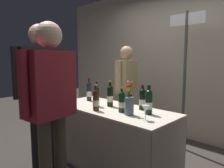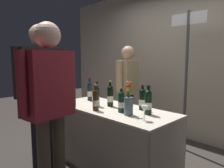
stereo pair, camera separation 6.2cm
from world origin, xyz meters
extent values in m
plane|color=#38332D|center=(0.00, 0.00, 0.00)|extent=(12.00, 12.00, 0.00)
cube|color=#B2A893|center=(0.00, 1.64, 1.35)|extent=(5.62, 0.12, 2.70)
cube|color=beige|center=(0.00, 0.00, 0.76)|extent=(1.62, 0.69, 0.02)
cube|color=#ABA392|center=(0.00, -0.34, 0.37)|extent=(1.62, 0.01, 0.75)
cube|color=#ABA392|center=(0.00, 0.34, 0.37)|extent=(1.62, 0.01, 0.75)
cube|color=#ABA392|center=(-0.81, 0.00, 0.37)|extent=(0.01, 0.69, 0.75)
cube|color=#ABA392|center=(0.81, 0.00, 0.37)|extent=(0.01, 0.69, 0.75)
cylinder|color=black|center=(-0.08, 0.05, 0.89)|extent=(0.08, 0.08, 0.23)
sphere|color=black|center=(-0.08, 0.05, 1.01)|extent=(0.08, 0.08, 0.08)
cylinder|color=black|center=(-0.08, 0.05, 1.05)|extent=(0.03, 0.03, 0.08)
cylinder|color=#B7932D|center=(-0.08, 0.05, 1.10)|extent=(0.04, 0.04, 0.02)
cylinder|color=beige|center=(-0.08, 0.05, 0.87)|extent=(0.08, 0.08, 0.07)
cylinder|color=black|center=(0.32, 0.20, 0.88)|extent=(0.08, 0.08, 0.22)
sphere|color=black|center=(0.32, 0.20, 0.99)|extent=(0.08, 0.08, 0.08)
cylinder|color=black|center=(0.32, 0.20, 1.03)|extent=(0.03, 0.03, 0.07)
cylinder|color=maroon|center=(0.32, 0.20, 1.07)|extent=(0.03, 0.03, 0.02)
cylinder|color=beige|center=(0.32, 0.20, 0.87)|extent=(0.08, 0.08, 0.07)
cylinder|color=black|center=(0.49, 0.07, 0.89)|extent=(0.08, 0.08, 0.23)
sphere|color=black|center=(0.49, 0.07, 1.01)|extent=(0.08, 0.08, 0.08)
cylinder|color=black|center=(0.49, 0.07, 1.04)|extent=(0.03, 0.03, 0.07)
cylinder|color=black|center=(0.49, 0.07, 1.09)|extent=(0.04, 0.04, 0.02)
cylinder|color=beige|center=(0.49, 0.07, 0.87)|extent=(0.08, 0.08, 0.07)
cylinder|color=black|center=(0.22, -0.07, 0.88)|extent=(0.07, 0.07, 0.21)
sphere|color=black|center=(0.22, -0.07, 0.98)|extent=(0.07, 0.07, 0.07)
cylinder|color=black|center=(0.22, -0.07, 1.01)|extent=(0.03, 0.03, 0.07)
cylinder|color=#B7932D|center=(0.22, -0.07, 1.06)|extent=(0.03, 0.03, 0.02)
cylinder|color=beige|center=(0.22, -0.07, 0.86)|extent=(0.07, 0.07, 0.07)
cylinder|color=#192333|center=(-0.21, -0.07, 0.89)|extent=(0.07, 0.07, 0.23)
sphere|color=#192333|center=(-0.21, -0.07, 1.00)|extent=(0.06, 0.06, 0.06)
cylinder|color=#192333|center=(-0.21, -0.07, 1.04)|extent=(0.02, 0.02, 0.07)
cylinder|color=black|center=(-0.21, -0.07, 1.08)|extent=(0.03, 0.03, 0.02)
cylinder|color=beige|center=(-0.21, -0.07, 0.87)|extent=(0.07, 0.07, 0.07)
cylinder|color=#192333|center=(-0.55, 0.09, 0.89)|extent=(0.07, 0.07, 0.24)
sphere|color=#192333|center=(-0.55, 0.09, 1.01)|extent=(0.07, 0.07, 0.07)
cylinder|color=#192333|center=(-0.55, 0.09, 1.05)|extent=(0.03, 0.03, 0.08)
cylinder|color=maroon|center=(-0.55, 0.09, 1.10)|extent=(0.03, 0.03, 0.02)
cylinder|color=beige|center=(-0.55, 0.09, 0.87)|extent=(0.07, 0.07, 0.08)
cylinder|color=#38230F|center=(-0.05, -0.23, 0.88)|extent=(0.07, 0.07, 0.22)
sphere|color=#38230F|center=(-0.05, -0.23, 0.99)|extent=(0.07, 0.07, 0.07)
cylinder|color=#38230F|center=(-0.05, -0.23, 1.03)|extent=(0.03, 0.03, 0.08)
cylinder|color=#B7932D|center=(-0.05, -0.23, 1.08)|extent=(0.04, 0.04, 0.02)
cylinder|color=beige|center=(-0.05, -0.23, 0.87)|extent=(0.07, 0.07, 0.07)
cylinder|color=silver|center=(0.59, -0.14, 0.78)|extent=(0.06, 0.06, 0.00)
cylinder|color=silver|center=(0.59, -0.14, 0.82)|extent=(0.01, 0.01, 0.08)
cone|color=silver|center=(0.59, -0.14, 0.89)|extent=(0.08, 0.08, 0.07)
cylinder|color=slate|center=(0.36, -0.10, 0.87)|extent=(0.10, 0.10, 0.19)
cylinder|color=#38722D|center=(0.36, -0.09, 0.99)|extent=(0.04, 0.04, 0.24)
ellipsoid|color=#E05B1E|center=(0.37, -0.08, 1.12)|extent=(0.03, 0.03, 0.05)
cylinder|color=#38722D|center=(0.35, -0.10, 0.99)|extent=(0.03, 0.04, 0.24)
ellipsoid|color=pink|center=(0.34, -0.08, 1.11)|extent=(0.03, 0.03, 0.05)
cylinder|color=#38722D|center=(0.35, -0.11, 1.00)|extent=(0.01, 0.01, 0.25)
ellipsoid|color=pink|center=(0.35, -0.11, 1.12)|extent=(0.03, 0.03, 0.05)
cylinder|color=#38722D|center=(0.36, -0.09, 0.99)|extent=(0.02, 0.02, 0.23)
ellipsoid|color=red|center=(0.35, -0.09, 1.11)|extent=(0.03, 0.03, 0.05)
cylinder|color=#38722D|center=(0.35, -0.10, 0.98)|extent=(0.04, 0.01, 0.21)
ellipsoid|color=#E05B1E|center=(0.33, -0.09, 1.08)|extent=(0.03, 0.03, 0.05)
cylinder|color=#38722D|center=(0.36, -0.10, 0.97)|extent=(0.03, 0.02, 0.19)
ellipsoid|color=gold|center=(0.35, -0.10, 1.06)|extent=(0.03, 0.03, 0.05)
cylinder|color=black|center=(-0.48, 0.90, 0.40)|extent=(0.12, 0.12, 0.79)
cylinder|color=black|center=(-0.45, 0.75, 0.40)|extent=(0.12, 0.12, 0.79)
cube|color=tan|center=(-0.46, 0.82, 1.07)|extent=(0.27, 0.41, 0.56)
sphere|color=tan|center=(-0.46, 0.82, 1.48)|extent=(0.22, 0.22, 0.22)
cylinder|color=tan|center=(-0.50, 1.06, 1.09)|extent=(0.08, 0.08, 0.52)
cylinder|color=tan|center=(-0.43, 0.59, 1.09)|extent=(0.08, 0.08, 0.52)
cylinder|color=#4C4233|center=(0.07, -0.95, 0.43)|extent=(0.12, 0.12, 0.85)
cylinder|color=#4C4233|center=(0.05, -0.78, 0.43)|extent=(0.12, 0.12, 0.85)
cube|color=maroon|center=(0.06, -0.86, 1.16)|extent=(0.27, 0.46, 0.60)
sphere|color=beige|center=(0.06, -0.86, 1.59)|extent=(0.23, 0.23, 0.23)
cylinder|color=maroon|center=(0.10, -1.12, 1.18)|extent=(0.08, 0.08, 0.56)
cylinder|color=maroon|center=(0.03, -0.60, 1.18)|extent=(0.08, 0.08, 0.56)
cylinder|color=black|center=(-0.55, -0.74, 0.44)|extent=(0.12, 0.12, 0.89)
cylinder|color=black|center=(-0.52, -0.56, 0.44)|extent=(0.12, 0.12, 0.89)
cube|color=black|center=(-0.53, -0.65, 1.20)|extent=(0.28, 0.49, 0.63)
sphere|color=beige|center=(-0.53, -0.65, 1.66)|extent=(0.24, 0.24, 0.24)
cylinder|color=black|center=(-0.58, -0.92, 1.23)|extent=(0.08, 0.08, 0.58)
cylinder|color=black|center=(-0.49, -0.37, 1.23)|extent=(0.08, 0.08, 0.58)
cylinder|color=#47474C|center=(0.39, 1.14, 1.03)|extent=(0.04, 0.04, 2.06)
cube|color=silver|center=(0.39, 1.14, 1.95)|extent=(0.53, 0.02, 0.17)
camera|label=1|loc=(1.76, -1.81, 1.39)|focal=33.32mm
camera|label=2|loc=(1.80, -1.77, 1.39)|focal=33.32mm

